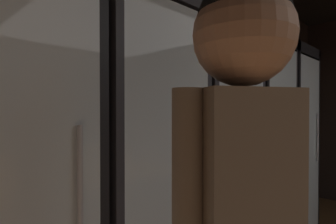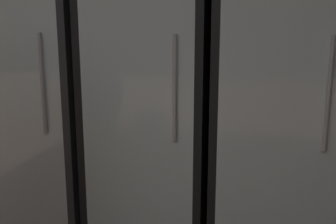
{
  "view_description": "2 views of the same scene",
  "coord_description": "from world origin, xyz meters",
  "views": [
    {
      "loc": [
        -2.23,
        1.5,
        1.45
      ],
      "look_at": [
        -1.27,
        2.45,
        1.43
      ],
      "focal_mm": 29.06,
      "sensor_mm": 36.0,
      "label": 1
    },
    {
      "loc": [
        0.63,
        0.52,
        1.46
      ],
      "look_at": [
        0.13,
        2.7,
        0.95
      ],
      "focal_mm": 44.56,
      "sensor_mm": 36.0,
      "label": 2
    }
  ],
  "objects": [
    {
      "name": "cooler_center",
      "position": [
        -0.63,
        2.73,
        1.01
      ],
      "size": [
        0.64,
        0.62,
        2.07
      ],
      "color": "#2B2B30",
      "rests_on": "ground"
    },
    {
      "name": "wall_back",
      "position": [
        0.0,
        3.03,
        1.4
      ],
      "size": [
        6.0,
        0.06,
        2.8
      ],
      "primitive_type": "cube",
      "color": "black",
      "rests_on": "ground"
    },
    {
      "name": "cooler_right",
      "position": [
        0.05,
        2.73,
        1.02
      ],
      "size": [
        0.64,
        0.62,
        2.07
      ],
      "color": "black",
      "rests_on": "ground"
    },
    {
      "name": "cooler_far_right",
      "position": [
        0.72,
        2.73,
        1.02
      ],
      "size": [
        0.64,
        0.62,
        2.07
      ],
      "color": "black",
      "rests_on": "ground"
    },
    {
      "name": "cooler_left",
      "position": [
        -1.3,
        2.73,
        1.01
      ],
      "size": [
        0.64,
        0.62,
        2.07
      ],
      "color": "#2B2B30",
      "rests_on": "ground"
    }
  ]
}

